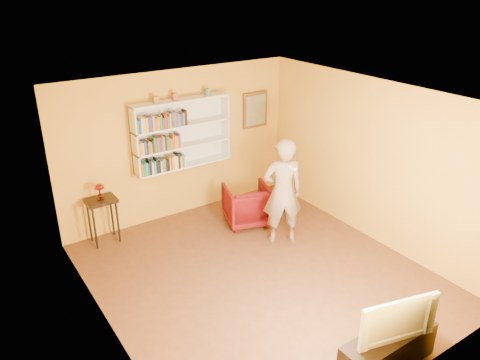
# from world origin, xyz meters

# --- Properties ---
(room_shell) EXTENTS (5.30, 5.80, 2.88)m
(room_shell) POSITION_xyz_m (0.00, 0.00, 1.02)
(room_shell) COLOR #4B2B18
(room_shell) RESTS_ON ground
(bookshelf) EXTENTS (1.80, 0.29, 1.23)m
(bookshelf) POSITION_xyz_m (0.00, 2.41, 1.59)
(bookshelf) COLOR silver
(bookshelf) RESTS_ON room_shell
(books_row_lower) EXTENTS (0.85, 0.19, 0.27)m
(books_row_lower) POSITION_xyz_m (-0.44, 2.31, 1.13)
(books_row_lower) COLOR brown
(books_row_lower) RESTS_ON bookshelf
(books_row_middle) EXTENTS (0.76, 0.19, 0.26)m
(books_row_middle) POSITION_xyz_m (-0.49, 2.30, 1.51)
(books_row_middle) COLOR #B56824
(books_row_middle) RESTS_ON bookshelf
(books_row_upper) EXTENTS (0.91, 0.19, 0.27)m
(books_row_upper) POSITION_xyz_m (-0.41, 2.30, 1.89)
(books_row_upper) COLOR #1B7B30
(books_row_upper) RESTS_ON bookshelf
(ornament_left) EXTENTS (0.08, 0.08, 0.11)m
(ornament_left) POSITION_xyz_m (-0.46, 2.35, 2.27)
(ornament_left) COLOR #9A5B2C
(ornament_left) RESTS_ON bookshelf
(ornament_centre) EXTENTS (0.09, 0.09, 0.12)m
(ornament_centre) POSITION_xyz_m (-0.10, 2.35, 2.27)
(ornament_centre) COLOR #A8383C
(ornament_centre) RESTS_ON bookshelf
(ornament_right) EXTENTS (0.08, 0.08, 0.11)m
(ornament_right) POSITION_xyz_m (0.53, 2.35, 2.27)
(ornament_right) COLOR slate
(ornament_right) RESTS_ON bookshelf
(framed_painting) EXTENTS (0.55, 0.05, 0.70)m
(framed_painting) POSITION_xyz_m (1.65, 2.46, 1.75)
(framed_painting) COLOR #573418
(framed_painting) RESTS_ON room_shell
(console_table) EXTENTS (0.49, 0.37, 0.80)m
(console_table) POSITION_xyz_m (-1.59, 2.25, 0.66)
(console_table) COLOR black
(console_table) RESTS_ON ground
(ruby_lustre) EXTENTS (0.16, 0.16, 0.26)m
(ruby_lustre) POSITION_xyz_m (-1.59, 2.25, 0.99)
(ruby_lustre) COLOR maroon
(ruby_lustre) RESTS_ON console_table
(armchair) EXTENTS (0.97, 0.98, 0.72)m
(armchair) POSITION_xyz_m (0.78, 1.47, 0.36)
(armchair) COLOR #43040B
(armchair) RESTS_ON ground
(person) EXTENTS (0.79, 0.67, 1.82)m
(person) POSITION_xyz_m (0.90, 0.62, 0.91)
(person) COLOR #796458
(person) RESTS_ON ground
(game_remote) EXTENTS (0.04, 0.15, 0.04)m
(game_remote) POSITION_xyz_m (0.74, 0.23, 1.51)
(game_remote) COLOR white
(game_remote) RESTS_ON person
(tv_cabinet) EXTENTS (1.25, 0.38, 0.45)m
(tv_cabinet) POSITION_xyz_m (0.16, -2.25, 0.22)
(tv_cabinet) COLOR black
(tv_cabinet) RESTS_ON ground
(television) EXTENTS (0.96, 0.36, 0.55)m
(television) POSITION_xyz_m (0.16, -2.25, 0.72)
(television) COLOR black
(television) RESTS_ON tv_cabinet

